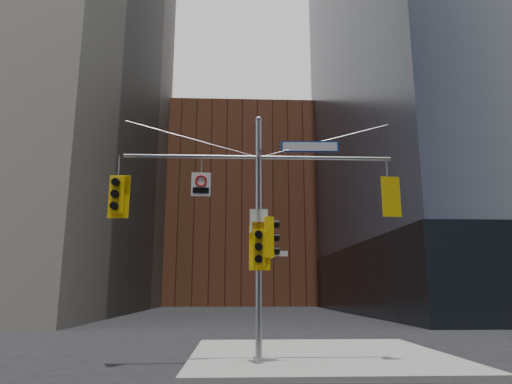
{
  "coord_description": "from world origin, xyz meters",
  "views": [
    {
      "loc": [
        -0.64,
        -11.12,
        2.12
      ],
      "look_at": [
        -0.08,
        2.0,
        4.94
      ],
      "focal_mm": 32.0,
      "sensor_mm": 36.0,
      "label": 1
    }
  ],
  "objects": [
    {
      "name": "ground",
      "position": [
        0.0,
        0.0,
        0.0
      ],
      "size": [
        160.0,
        160.0,
        0.0
      ],
      "primitive_type": "plane",
      "color": "black",
      "rests_on": "ground"
    },
    {
      "name": "sidewalk_corner",
      "position": [
        2.0,
        4.0,
        0.07
      ],
      "size": [
        8.0,
        8.0,
        0.15
      ],
      "primitive_type": "cube",
      "color": "gray",
      "rests_on": "ground"
    },
    {
      "name": "brick_midrise",
      "position": [
        0.0,
        58.0,
        14.0
      ],
      "size": [
        26.0,
        20.0,
        28.0
      ],
      "primitive_type": "cube",
      "color": "brown",
      "rests_on": "ground"
    },
    {
      "name": "signal_assembly",
      "position": [
        0.0,
        1.99,
        4.42
      ],
      "size": [
        8.0,
        0.8,
        7.3
      ],
      "color": "gray",
      "rests_on": "ground"
    },
    {
      "name": "traffic_light_west_arm",
      "position": [
        -4.12,
        2.01,
        4.8
      ],
      "size": [
        0.62,
        0.5,
        1.29
      ],
      "rotation": [
        0.0,
        0.0,
        -0.07
      ],
      "color": "yellow",
      "rests_on": "ground"
    },
    {
      "name": "traffic_light_east_arm",
      "position": [
        3.88,
        1.99,
        4.8
      ],
      "size": [
        0.57,
        0.48,
        1.2
      ],
      "rotation": [
        0.0,
        0.0,
        3.26
      ],
      "color": "yellow",
      "rests_on": "ground"
    },
    {
      "name": "traffic_light_pole_side",
      "position": [
        0.33,
        2.0,
        3.6
      ],
      "size": [
        0.47,
        0.4,
        1.17
      ],
      "rotation": [
        0.0,
        0.0,
        1.66
      ],
      "color": "yellow",
      "rests_on": "ground"
    },
    {
      "name": "traffic_light_pole_front",
      "position": [
        0.0,
        1.73,
        3.28
      ],
      "size": [
        0.6,
        0.51,
        1.26
      ],
      "rotation": [
        0.0,
        0.0,
        -0.12
      ],
      "color": "yellow",
      "rests_on": "ground"
    },
    {
      "name": "street_sign_blade",
      "position": [
        1.56,
        2.0,
        6.35
      ],
      "size": [
        1.75,
        0.11,
        0.34
      ],
      "rotation": [
        0.0,
        0.0,
        -0.04
      ],
      "color": "#113D9E",
      "rests_on": "ground"
    },
    {
      "name": "regulatory_sign_arm",
      "position": [
        -1.7,
        1.97,
        5.17
      ],
      "size": [
        0.57,
        0.08,
        0.71
      ],
      "rotation": [
        0.0,
        0.0,
        0.05
      ],
      "color": "silver",
      "rests_on": "ground"
    },
    {
      "name": "regulatory_sign_pole",
      "position": [
        0.0,
        1.88,
        4.04
      ],
      "size": [
        0.52,
        0.04,
        0.68
      ],
      "rotation": [
        0.0,
        0.0,
        0.0
      ],
      "color": "silver",
      "rests_on": "ground"
    },
    {
      "name": "street_blade_ew",
      "position": [
        0.45,
        2.0,
        3.13
      ],
      "size": [
        0.77,
        0.12,
        0.15
      ],
      "rotation": [
        0.0,
        0.0,
        -0.11
      ],
      "color": "silver",
      "rests_on": "ground"
    },
    {
      "name": "street_blade_ns",
      "position": [
        0.0,
        2.45,
        2.79
      ],
      "size": [
        0.11,
        0.74,
        0.15
      ],
      "rotation": [
        0.0,
        0.0,
        0.11
      ],
      "color": "#145926",
      "rests_on": "ground"
    }
  ]
}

